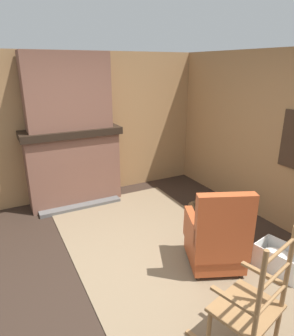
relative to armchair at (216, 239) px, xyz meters
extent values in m
plane|color=#2D2119|center=(-0.34, -0.96, -0.37)|extent=(14.00, 14.00, 0.00)
cube|color=#9E7247|center=(-2.76, -0.96, 0.86)|extent=(0.06, 5.38, 2.45)
cube|color=#9E7247|center=(-0.34, 1.46, 0.86)|extent=(5.38, 0.06, 2.45)
cube|color=brown|center=(-2.50, -0.96, 0.21)|extent=(0.46, 1.47, 1.16)
cube|color=black|center=(-2.31, -0.96, 0.08)|extent=(0.08, 0.76, 0.65)
cube|color=#565451|center=(-2.19, -0.96, -0.34)|extent=(0.16, 1.32, 0.06)
cube|color=black|center=(-2.50, -0.96, 0.85)|extent=(0.56, 1.57, 0.11)
cube|color=brown|center=(-2.50, -0.96, 1.48)|extent=(0.40, 1.29, 1.16)
cube|color=#7A664C|center=(-0.58, -0.44, -0.36)|extent=(3.56, 2.01, 0.01)
cube|color=#A84723|center=(-0.05, 0.02, -0.19)|extent=(0.79, 0.77, 0.24)
cube|color=#A84723|center=(-0.05, 0.02, -0.04)|extent=(0.84, 0.81, 0.18)
cube|color=#A84723|center=(0.20, -0.08, 0.35)|extent=(0.35, 0.60, 0.60)
cube|color=#A84723|center=(-0.17, -0.21, 0.15)|extent=(0.57, 0.31, 0.20)
cube|color=#A84723|center=(0.04, 0.26, 0.15)|extent=(0.57, 0.31, 0.20)
cylinder|color=#332319|center=(-0.38, -0.10, -0.34)|extent=(0.07, 0.07, 0.06)
cylinder|color=#332319|center=(-0.19, 0.34, -0.34)|extent=(0.07, 0.07, 0.06)
cylinder|color=#332319|center=(0.10, -0.31, -0.34)|extent=(0.07, 0.07, 0.06)
cylinder|color=#332319|center=(0.29, 0.14, -0.34)|extent=(0.07, 0.07, 0.06)
cube|color=olive|center=(0.89, -0.29, -0.34)|extent=(0.78, 0.25, 0.04)
cylinder|color=olive|center=(0.83, -0.75, -0.13)|extent=(0.04, 0.04, 0.38)
cylinder|color=olive|center=(0.72, -0.34, -0.13)|extent=(0.04, 0.04, 0.38)
cylinder|color=olive|center=(1.07, -0.24, -0.13)|extent=(0.04, 0.04, 0.38)
cube|color=olive|center=(0.95, -0.50, 0.07)|extent=(0.54, 0.60, 0.02)
cylinder|color=olive|center=(1.18, -0.66, 0.42)|extent=(0.04, 0.04, 0.73)
cylinder|color=olive|center=(1.07, -0.24, 0.42)|extent=(0.04, 0.04, 0.73)
cylinder|color=olive|center=(1.12, -0.45, 0.27)|extent=(0.13, 0.41, 0.03)
cylinder|color=olive|center=(1.12, -0.45, 0.48)|extent=(0.13, 0.41, 0.03)
cylinder|color=olive|center=(1.12, -0.45, 0.68)|extent=(0.13, 0.41, 0.03)
cube|color=olive|center=(1.01, -0.71, 0.27)|extent=(0.38, 0.14, 0.02)
cube|color=olive|center=(0.89, -0.29, 0.27)|extent=(0.38, 0.14, 0.02)
cylinder|color=brown|center=(-1.31, 0.76, -0.29)|extent=(0.19, 0.35, 0.14)
cylinder|color=brown|center=(-1.17, 0.78, -0.29)|extent=(0.19, 0.35, 0.14)
cylinder|color=brown|center=(-1.02, 0.80, -0.29)|extent=(0.19, 0.35, 0.14)
cylinder|color=brown|center=(-1.17, 0.78, -0.17)|extent=(0.19, 0.35, 0.14)
cube|color=white|center=(0.40, 0.61, -0.36)|extent=(0.57, 0.44, 0.01)
cube|color=white|center=(0.15, 0.55, -0.22)|extent=(0.08, 0.33, 0.30)
cube|color=white|center=(0.36, 0.77, -0.22)|extent=(0.50, 0.12, 0.30)
cube|color=white|center=(0.43, 0.45, -0.22)|extent=(0.50, 0.12, 0.30)
ellipsoid|color=white|center=(0.40, 0.61, -0.20)|extent=(0.45, 0.35, 0.18)
ellipsoid|color=#B24C42|center=(-2.55, -1.44, 0.95)|extent=(0.12, 0.12, 0.09)
cylinder|color=white|center=(-2.55, -1.44, 1.08)|extent=(0.07, 0.07, 0.18)
cube|color=black|center=(-2.55, -0.50, 0.98)|extent=(0.14, 0.22, 0.16)
cube|color=silver|center=(-2.47, -0.50, 0.99)|extent=(0.01, 0.04, 0.02)
cylinder|color=red|center=(-2.57, -0.87, 1.02)|extent=(0.06, 0.24, 0.24)
camera|label=1|loc=(2.23, -2.04, 1.87)|focal=32.00mm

